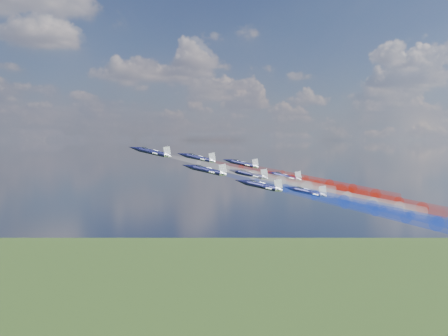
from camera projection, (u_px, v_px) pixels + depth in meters
jet_lead at (152, 152)px, 153.40m from camera, size 15.67×14.15×6.58m
trail_lead at (254, 175)px, 156.92m from camera, size 46.99×22.48×15.22m
jet_inner_left at (206, 170)px, 141.96m from camera, size 15.67×14.15×6.58m
trail_inner_left at (315, 194)px, 145.49m from camera, size 46.99×22.48×15.22m
jet_inner_right at (198, 158)px, 165.85m from camera, size 15.67×14.15×6.58m
trail_inner_right at (292, 179)px, 169.37m from camera, size 46.99×22.48×15.22m
jet_outer_left at (261, 186)px, 132.48m from camera, size 15.67×14.15×6.58m
trail_outer_left at (376, 211)px, 136.00m from camera, size 46.99×22.48×15.22m
jet_center_third at (250, 174)px, 156.27m from camera, size 15.67×14.15×6.58m
trail_center_third at (348, 196)px, 159.79m from camera, size 46.99×22.48×15.22m
jet_outer_right at (242, 164)px, 175.86m from camera, size 15.67×14.15×6.58m
trail_outer_right at (330, 183)px, 179.38m from camera, size 46.99×22.48×15.22m
jet_rear_left at (307, 192)px, 144.75m from camera, size 15.67×14.15×6.58m
trail_rear_left at (411, 215)px, 148.28m from camera, size 46.99×22.48×15.22m
jet_rear_right at (285, 176)px, 168.66m from camera, size 15.67×14.15×6.58m
trail_rear_right at (375, 197)px, 172.18m from camera, size 46.99×22.48×15.22m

